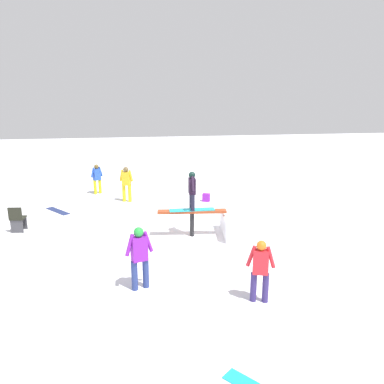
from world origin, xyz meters
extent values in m
plane|color=white|center=(0.00, 0.00, 0.00)|extent=(60.00, 60.00, 0.00)
cylinder|color=black|center=(0.00, 0.00, 0.40)|extent=(0.14, 0.14, 0.79)
cube|color=#A53F1E|center=(0.00, 0.00, 0.83)|extent=(2.21, 0.53, 0.08)
cube|color=white|center=(-1.89, 0.22, 0.34)|extent=(1.96, 1.69, 0.67)
cube|color=#22BCCD|center=(0.00, 0.00, 0.89)|extent=(1.45, 0.34, 0.03)
cylinder|color=black|center=(-0.01, -0.13, 1.16)|extent=(0.14, 0.14, 0.52)
cylinder|color=black|center=(0.01, 0.13, 1.16)|extent=(0.14, 0.14, 0.52)
cube|color=black|center=(0.00, 0.00, 1.66)|extent=(0.22, 0.34, 0.50)
cylinder|color=black|center=(-0.01, -0.21, 1.77)|extent=(0.10, 0.32, 0.45)
cylinder|color=black|center=(0.01, 0.21, 1.77)|extent=(0.10, 0.32, 0.45)
sphere|color=black|center=(0.00, 0.00, 2.02)|extent=(0.21, 0.21, 0.21)
cylinder|color=yellow|center=(3.32, -6.07, 0.33)|extent=(0.13, 0.13, 0.65)
cylinder|color=yellow|center=(3.53, -5.94, 0.33)|extent=(0.13, 0.13, 0.65)
cube|color=blue|center=(3.42, -6.01, 0.91)|extent=(0.37, 0.34, 0.52)
cylinder|color=blue|center=(3.26, -6.11, 1.03)|extent=(0.21, 0.18, 0.46)
cylinder|color=blue|center=(3.59, -5.90, 1.03)|extent=(0.21, 0.18, 0.46)
sphere|color=brown|center=(3.42, -6.01, 1.27)|extent=(0.20, 0.20, 0.20)
cylinder|color=navy|center=(1.88, 3.20, 0.36)|extent=(0.15, 0.15, 0.72)
cylinder|color=navy|center=(1.62, 3.11, 0.36)|extent=(0.15, 0.15, 0.72)
cube|color=purple|center=(1.75, 3.15, 1.01)|extent=(0.41, 0.32, 0.58)
cylinder|color=purple|center=(1.96, 3.22, 1.14)|extent=(0.25, 0.16, 0.52)
cylinder|color=purple|center=(1.54, 3.08, 1.14)|extent=(0.25, 0.16, 0.52)
sphere|color=green|center=(1.75, 3.15, 1.41)|extent=(0.23, 0.23, 0.23)
cylinder|color=navy|center=(-0.94, 4.20, 0.34)|extent=(0.14, 0.14, 0.67)
cylinder|color=navy|center=(-0.69, 4.12, 0.34)|extent=(0.14, 0.14, 0.67)
cube|color=red|center=(-0.81, 4.16, 0.94)|extent=(0.38, 0.30, 0.54)
cylinder|color=red|center=(-1.01, 4.22, 1.06)|extent=(0.23, 0.15, 0.49)
cylinder|color=red|center=(-0.61, 4.09, 1.06)|extent=(0.23, 0.15, 0.49)
sphere|color=orange|center=(-0.81, 4.16, 1.32)|extent=(0.21, 0.21, 0.21)
cylinder|color=yellow|center=(2.20, -4.50, 0.37)|extent=(0.14, 0.14, 0.73)
cylinder|color=yellow|center=(1.96, -4.40, 0.37)|extent=(0.14, 0.14, 0.73)
cube|color=yellow|center=(2.08, -4.45, 1.01)|extent=(0.39, 0.32, 0.56)
cylinder|color=yellow|center=(2.28, -4.53, 1.14)|extent=(0.21, 0.15, 0.50)
cylinder|color=yellow|center=(1.89, -4.37, 1.14)|extent=(0.21, 0.15, 0.50)
sphere|color=brown|center=(2.08, -4.45, 1.40)|extent=(0.22, 0.22, 0.22)
cube|color=navy|center=(4.78, -3.48, 0.01)|extent=(1.06, 1.23, 0.02)
cube|color=#3F3F44|center=(5.62, -1.58, 0.22)|extent=(0.40, 0.07, 0.44)
cube|color=#3F3F44|center=(5.66, -1.22, 0.22)|extent=(0.40, 0.07, 0.44)
cube|color=black|center=(5.64, -1.40, 0.46)|extent=(0.49, 0.49, 0.04)
cube|color=black|center=(5.67, -1.20, 0.68)|extent=(0.44, 0.08, 0.40)
cube|color=purple|center=(-1.27, -3.92, 0.17)|extent=(0.36, 0.33, 0.34)
camera|label=1|loc=(1.86, 11.23, 4.42)|focal=35.00mm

